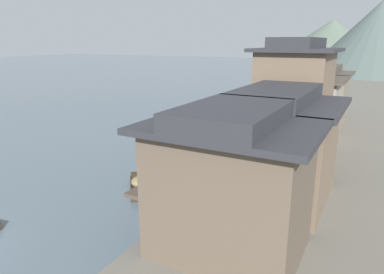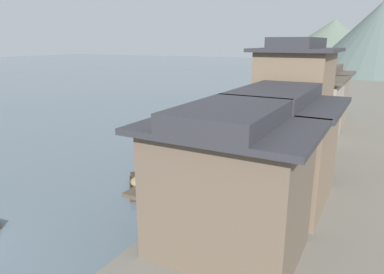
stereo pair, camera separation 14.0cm
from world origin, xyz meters
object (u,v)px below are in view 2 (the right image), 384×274
object	(u,v)px
boat_moored_far	(288,111)
house_waterfront_second	(272,146)
mooring_post_dock_far	(266,138)
mooring_post_dock_near	(162,218)
boat_moored_second	(245,112)
house_waterfront_narrow	(311,105)
house_waterfront_nearest	(228,183)
boat_midriver_drifting	(178,134)
boat_moored_third	(269,122)
mooring_post_dock_mid	(229,168)
boat_moored_nearest	(138,185)
house_waterfront_far	(322,96)
house_waterfront_tall	(294,101)

from	to	relation	value
boat_moored_far	house_waterfront_second	xyz separation A→B (m)	(6.02, -28.79, 3.50)
mooring_post_dock_far	mooring_post_dock_near	bearing A→B (deg)	-90.00
boat_moored_second	mooring_post_dock_far	xyz separation A→B (m)	(7.42, -14.89, 1.05)
house_waterfront_narrow	mooring_post_dock_far	size ratio (longest dim) A/B	7.14
boat_moored_far	mooring_post_dock_near	size ratio (longest dim) A/B	6.15
house_waterfront_second	mooring_post_dock_near	distance (m)	7.17
house_waterfront_nearest	mooring_post_dock_near	bearing A→B (deg)	177.23
boat_midriver_drifting	house_waterfront_second	bearing A→B (deg)	-41.24
boat_moored_far	boat_moored_third	bearing A→B (deg)	-90.71
boat_midriver_drifting	mooring_post_dock_mid	world-z (taller)	mooring_post_dock_mid
boat_moored_third	house_waterfront_second	bearing A→B (deg)	-73.30
boat_moored_nearest	boat_midriver_drifting	bearing A→B (deg)	110.75
boat_moored_third	house_waterfront_far	xyz separation A→B (m)	(5.48, 0.05, 3.47)
house_waterfront_second	mooring_post_dock_near	xyz separation A→B (m)	(-3.41, -5.78, -2.54)
boat_moored_far	house_waterfront_tall	world-z (taller)	house_waterfront_tall
house_waterfront_nearest	house_waterfront_second	size ratio (longest dim) A/B	0.98
boat_moored_far	house_waterfront_narrow	bearing A→B (deg)	-69.73
boat_moored_nearest	house_waterfront_nearest	xyz separation A→B (m)	(8.03, -4.40, 3.42)
boat_midriver_drifting	house_waterfront_nearest	world-z (taller)	house_waterfront_nearest
mooring_post_dock_near	mooring_post_dock_far	distance (m)	15.95
boat_moored_nearest	mooring_post_dock_far	xyz separation A→B (m)	(4.68, 11.71, 0.88)
house_waterfront_narrow	house_waterfront_far	bearing A→B (deg)	90.39
house_waterfront_nearest	mooring_post_dock_far	bearing A→B (deg)	101.75
boat_moored_nearest	house_waterfront_second	world-z (taller)	house_waterfront_second
boat_midriver_drifting	mooring_post_dock_far	world-z (taller)	mooring_post_dock_far
house_waterfront_nearest	boat_midriver_drifting	bearing A→B (deg)	126.72
boat_moored_second	house_waterfront_far	distance (m)	11.73
boat_moored_nearest	boat_moored_second	size ratio (longest dim) A/B	0.77
house_waterfront_far	mooring_post_dock_mid	xyz separation A→B (m)	(-2.76, -18.34, -2.60)
house_waterfront_nearest	mooring_post_dock_far	size ratio (longest dim) A/B	7.22
boat_moored_second	house_waterfront_second	xyz separation A→B (m)	(10.83, -25.05, 3.57)
boat_moored_nearest	house_waterfront_tall	bearing A→B (deg)	50.05
mooring_post_dock_near	mooring_post_dock_mid	xyz separation A→B (m)	(0.00, 7.91, -0.06)
boat_midriver_drifting	boat_moored_far	bearing A→B (deg)	68.23
boat_moored_third	boat_moored_far	size ratio (longest dim) A/B	0.80
house_waterfront_nearest	house_waterfront_second	distance (m)	5.95
boat_midriver_drifting	house_waterfront_far	distance (m)	15.73
boat_moored_nearest	boat_moored_far	xyz separation A→B (m)	(2.06, 30.34, -0.10)
boat_moored_third	house_waterfront_far	world-z (taller)	house_waterfront_far
boat_moored_nearest	house_waterfront_nearest	size ratio (longest dim) A/B	0.51
house_waterfront_far	mooring_post_dock_near	world-z (taller)	house_waterfront_far
house_waterfront_narrow	house_waterfront_far	size ratio (longest dim) A/B	1.02
house_waterfront_nearest	house_waterfront_tall	world-z (taller)	house_waterfront_tall
boat_moored_far	house_waterfront_tall	distance (m)	22.66
house_waterfront_second	mooring_post_dock_far	distance (m)	11.01
house_waterfront_second	house_waterfront_tall	world-z (taller)	house_waterfront_tall
boat_moored_third	house_waterfront_nearest	distance (m)	27.27
house_waterfront_tall	house_waterfront_second	bearing A→B (deg)	-84.83
boat_moored_third	house_waterfront_tall	bearing A→B (deg)	-67.36
boat_midriver_drifting	mooring_post_dock_mid	xyz separation A→B (m)	(9.57, -9.25, 1.00)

